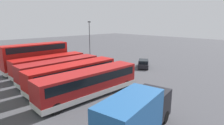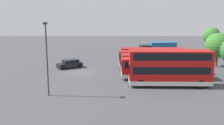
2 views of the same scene
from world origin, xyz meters
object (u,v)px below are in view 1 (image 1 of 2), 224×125
bus_single_deck_second (74,74)px  bus_double_decker_fifth (36,57)px  car_hatchback_silver (143,64)px  bus_single_deck_third (60,69)px  lamp_post_tall (89,36)px  bus_single_deck_near_end (90,82)px  box_truck_blue (136,114)px  bus_single_deck_fourth (50,65)px

bus_single_deck_second → bus_double_decker_fifth: size_ratio=1.18×
bus_double_decker_fifth → car_hatchback_silver: (-10.83, -14.61, -1.75)m
bus_single_deck_third → lamp_post_tall: (11.32, -13.94, 3.12)m
bus_single_deck_third → lamp_post_tall: 18.23m
car_hatchback_silver → bus_single_deck_near_end: bearing=103.9°
bus_single_deck_near_end → car_hatchback_silver: bus_single_deck_near_end is taller
car_hatchback_silver → bus_single_deck_third: bearing=75.7°
box_truck_blue → bus_single_deck_third: bearing=-9.5°
box_truck_blue → lamp_post_tall: 31.36m
bus_single_deck_second → bus_single_deck_third: 3.39m
bus_single_deck_near_end → bus_double_decker_fifth: 14.51m
bus_single_deck_second → car_hatchback_silver: (-0.25, -14.35, -0.92)m
bus_single_deck_third → bus_single_deck_fourth: size_ratio=1.03×
bus_single_deck_third → box_truck_blue: bearing=170.5°
box_truck_blue → lamp_post_tall: bearing=-31.9°
bus_single_deck_fourth → lamp_post_tall: size_ratio=1.36×
bus_single_deck_near_end → bus_single_deck_fourth: 10.96m
bus_single_deck_third → bus_double_decker_fifth: 7.23m
bus_double_decker_fifth → box_truck_blue: size_ratio=1.30×
lamp_post_tall → bus_double_decker_fifth: bearing=106.2°
bus_single_deck_fourth → bus_single_deck_third: bearing=176.6°
box_truck_blue → bus_double_decker_fifth: bearing=-5.8°
lamp_post_tall → bus_single_deck_third: bearing=129.1°
bus_double_decker_fifth → bus_single_deck_fourth: bearing=-171.9°
bus_single_deck_second → box_truck_blue: 12.06m
bus_single_deck_near_end → lamp_post_tall: 23.77m
bus_single_deck_third → bus_single_deck_fourth: (3.63, -0.22, -0.00)m
bus_single_deck_near_end → bus_single_deck_third: (7.31, -0.50, -0.00)m
lamp_post_tall → bus_single_deck_near_end: bearing=142.2°
bus_single_deck_fourth → bus_double_decker_fifth: bus_double_decker_fifth is taller
bus_single_deck_second → lamp_post_tall: (14.71, -13.97, 3.12)m
lamp_post_tall → car_hatchback_silver: bearing=-178.5°
bus_single_deck_near_end → bus_single_deck_fourth: (10.93, -0.72, -0.00)m
bus_single_deck_fourth → box_truck_blue: (-18.81, 2.76, 0.08)m
box_truck_blue → car_hatchback_silver: box_truck_blue is taller
bus_single_deck_second → bus_double_decker_fifth: (10.57, 0.26, 0.82)m
bus_single_deck_near_end → box_truck_blue: (-7.88, 2.04, 0.08)m
bus_single_deck_third → bus_double_decker_fifth: bearing=2.3°
bus_single_deck_third → box_truck_blue: 15.40m
bus_double_decker_fifth → lamp_post_tall: (4.14, -14.23, 2.30)m
car_hatchback_silver → lamp_post_tall: lamp_post_tall is taller
bus_single_deck_near_end → bus_single_deck_third: size_ratio=1.06×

